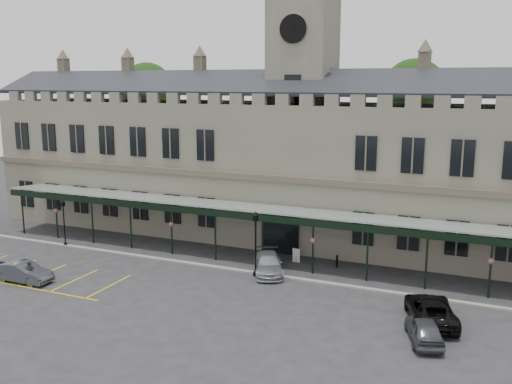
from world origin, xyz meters
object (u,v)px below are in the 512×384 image
at_px(station_building, 301,167).
at_px(traffic_cone, 428,340).
at_px(car_left_b, 23,272).
at_px(sign_board, 296,256).
at_px(car_right_a, 424,330).
at_px(person_a, 30,273).
at_px(car_taxi, 268,264).
at_px(lamp_post_mid, 256,238).
at_px(car_van, 431,310).
at_px(clock_tower, 303,90).
at_px(lamp_post_left, 64,218).

xyz_separation_m(station_building, traffic_cone, (13.27, -17.41, -6.14)).
height_order(traffic_cone, car_left_b, car_left_b).
distance_m(sign_board, car_left_b, 19.97).
bearing_deg(station_building, car_right_a, -52.50).
bearing_deg(person_a, car_taxi, -7.01).
height_order(station_building, lamp_post_mid, station_building).
xyz_separation_m(car_van, car_right_a, (0.00, -2.79, -0.07)).
bearing_deg(traffic_cone, lamp_post_mid, 153.05).
bearing_deg(car_van, traffic_cone, 78.29).
bearing_deg(lamp_post_mid, car_left_b, -152.01).
bearing_deg(person_a, lamp_post_mid, -8.66).
xyz_separation_m(station_building, lamp_post_mid, (0.38, -10.86, -3.61)).
distance_m(sign_board, person_a, 19.43).
distance_m(clock_tower, sign_board, 14.43).
bearing_deg(person_a, lamp_post_left, 78.95).
bearing_deg(car_right_a, traffic_cone, 101.70).
relative_size(lamp_post_left, lamp_post_mid, 0.85).
bearing_deg(station_building, traffic_cone, -52.68).
height_order(clock_tower, car_left_b, clock_tower).
bearing_deg(clock_tower, car_right_a, -52.64).
bearing_deg(car_right_a, station_building, -70.79).
bearing_deg(car_van, person_a, -6.49).
xyz_separation_m(sign_board, person_a, (-15.21, -12.09, 0.30)).
relative_size(traffic_cone, car_left_b, 0.15).
xyz_separation_m(lamp_post_left, lamp_post_mid, (18.02, -0.49, 0.43)).
xyz_separation_m(lamp_post_left, car_left_b, (3.58, -8.16, -1.72)).
relative_size(clock_tower, car_left_b, 5.77).
distance_m(traffic_cone, person_a, 26.51).
bearing_deg(car_van, sign_board, -50.71).
bearing_deg(clock_tower, station_building, -90.00).
height_order(station_building, car_taxi, station_building).
distance_m(clock_tower, car_taxi, 15.98).
height_order(lamp_post_left, lamp_post_mid, lamp_post_mid).
xyz_separation_m(lamp_post_left, traffic_cone, (30.91, -7.04, -2.11)).
relative_size(clock_tower, lamp_post_left, 6.05).
xyz_separation_m(traffic_cone, car_right_a, (-0.27, 0.47, 0.36)).
xyz_separation_m(station_building, car_taxi, (1.00, -9.94, -5.75)).
bearing_deg(sign_board, lamp_post_mid, -103.19).
bearing_deg(person_a, station_building, 16.00).
distance_m(lamp_post_left, car_taxi, 18.72).
bearing_deg(sign_board, car_right_a, -34.91).
bearing_deg(sign_board, car_left_b, -135.47).
distance_m(clock_tower, lamp_post_left, 23.12).
xyz_separation_m(lamp_post_mid, car_taxi, (0.62, 0.91, -2.14)).
height_order(lamp_post_mid, traffic_cone, lamp_post_mid).
bearing_deg(car_taxi, car_van, -44.92).
bearing_deg(traffic_cone, car_taxi, 148.68).
xyz_separation_m(lamp_post_mid, car_right_a, (12.62, -6.08, -2.17)).
bearing_deg(lamp_post_mid, car_right_a, -25.74).
xyz_separation_m(lamp_post_left, sign_board, (19.65, 3.69, -1.90)).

